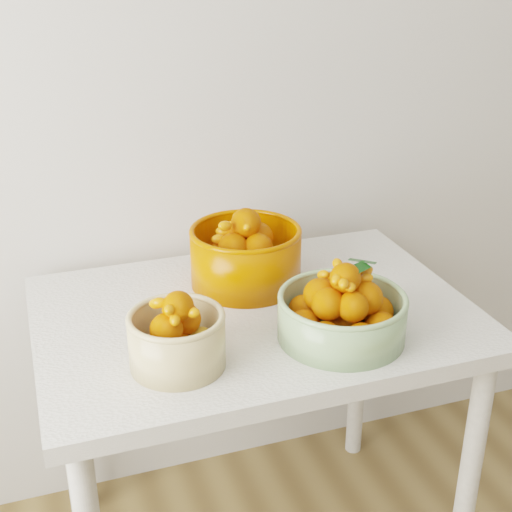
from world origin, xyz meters
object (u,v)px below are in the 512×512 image
object	(u,v)px
table	(255,345)
bowl_orange	(245,255)
bowl_cream	(177,337)
bowl_green	(342,312)

from	to	relation	value
table	bowl_orange	bearing A→B (deg)	80.78
bowl_orange	table	bearing A→B (deg)	-99.22
bowl_cream	bowl_orange	xyz separation A→B (m)	(0.24, 0.31, 0.01)
table	bowl_cream	xyz separation A→B (m)	(-0.22, -0.17, 0.16)
table	bowl_cream	world-z (taller)	bowl_cream
table	bowl_cream	bearing A→B (deg)	-142.74
bowl_orange	bowl_green	bearing A→B (deg)	-70.10
table	bowl_orange	xyz separation A→B (m)	(0.02, 0.14, 0.17)
bowl_cream	bowl_green	world-z (taller)	bowl_green
table	bowl_cream	size ratio (longest dim) A/B	4.50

